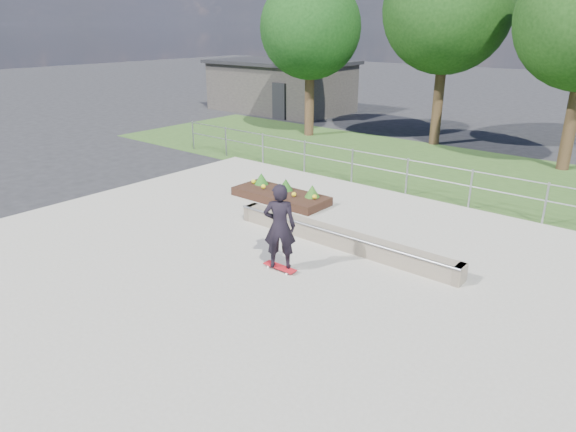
# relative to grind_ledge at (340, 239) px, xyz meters

# --- Properties ---
(ground) EXTENTS (120.00, 120.00, 0.00)m
(ground) POSITION_rel_grind_ledge_xyz_m (-0.71, -2.83, -0.26)
(ground) COLOR black
(ground) RESTS_ON ground
(grass_verge) EXTENTS (30.00, 8.00, 0.02)m
(grass_verge) POSITION_rel_grind_ledge_xyz_m (-0.71, 8.17, -0.25)
(grass_verge) COLOR #28441B
(grass_verge) RESTS_ON ground
(concrete_slab) EXTENTS (15.00, 15.00, 0.06)m
(concrete_slab) POSITION_rel_grind_ledge_xyz_m (-0.71, -2.83, -0.23)
(concrete_slab) COLOR gray
(concrete_slab) RESTS_ON ground
(fence) EXTENTS (20.06, 0.06, 1.20)m
(fence) POSITION_rel_grind_ledge_xyz_m (-0.71, 4.67, 0.51)
(fence) COLOR gray
(fence) RESTS_ON ground
(building) EXTENTS (8.40, 5.40, 3.00)m
(building) POSITION_rel_grind_ledge_xyz_m (-14.71, 15.17, 1.25)
(building) COLOR #2D2A28
(building) RESTS_ON ground
(tree_far_left) EXTENTS (4.55, 4.55, 7.15)m
(tree_far_left) POSITION_rel_grind_ledge_xyz_m (-8.71, 10.17, 4.59)
(tree_far_left) COLOR #372416
(tree_far_left) RESTS_ON ground
(tree_mid_left) EXTENTS (5.25, 5.25, 8.25)m
(tree_mid_left) POSITION_rel_grind_ledge_xyz_m (-3.21, 12.17, 5.34)
(tree_mid_left) COLOR #2F1F12
(tree_mid_left) RESTS_ON ground
(grind_ledge) EXTENTS (6.00, 0.44, 0.43)m
(grind_ledge) POSITION_rel_grind_ledge_xyz_m (0.00, 0.00, 0.00)
(grind_ledge) COLOR #655A4B
(grind_ledge) RESTS_ON concrete_slab
(planter_bed) EXTENTS (3.00, 1.20, 0.61)m
(planter_bed) POSITION_rel_grind_ledge_xyz_m (-3.33, 1.77, -0.02)
(planter_bed) COLOR black
(planter_bed) RESTS_ON concrete_slab
(skateboarder) EXTENTS (0.81, 0.75, 1.94)m
(skateboarder) POSITION_rel_grind_ledge_xyz_m (-0.30, -1.86, 0.80)
(skateboarder) COLOR white
(skateboarder) RESTS_ON concrete_slab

